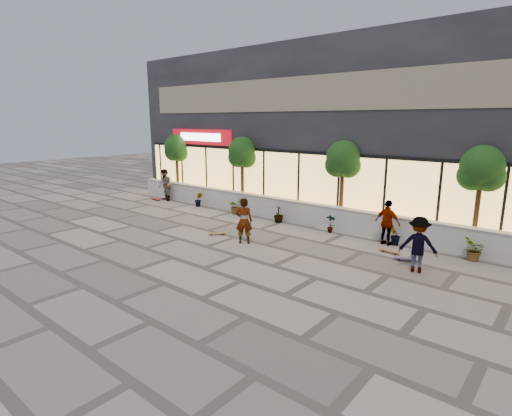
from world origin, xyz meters
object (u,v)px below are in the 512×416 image
Objects in this scene: skater_left at (165,185)px; skater_center at (244,221)px; tree_west at (176,149)px; skateboard_right_near at (390,251)px; skateboard_center at (217,233)px; tree_mideast at (343,161)px; tree_east at (481,171)px; skater_right_far at (418,245)px; skateboard_left at (156,199)px; skater_right_near at (388,223)px; tree_midwest at (242,154)px; skateboard_right_far at (406,258)px.

skater_center is at bearing -7.26° from skater_left.
skater_center is 9.92m from skater_left.
skateboard_right_near is (14.74, -2.29, -2.91)m from tree_west.
skater_center is at bearing -51.24° from skateboard_center.
tree_mideast is at bearing 148.99° from skateboard_right_near.
tree_east is 4.88× the size of skateboard_right_near.
skater_right_far reaches higher than skateboard_left.
skateboard_left is at bearing 10.69° from skater_right_near.
tree_midwest is at bearing -81.34° from skater_center.
skater_right_near is 2.18× the size of skateboard_right_far.
tree_west is 16.62m from skater_right_far.
tree_mideast reaches higher than skater_left.
tree_mideast is 4.78× the size of skateboard_right_far.
skater_left reaches higher than skater_center.
tree_mideast is at bearing 126.94° from skateboard_right_far.
skater_right_far is at bearing -38.61° from skateboard_center.
skateboard_center is at bearing -7.09° from skater_right_far.
skateboard_center is at bearing -60.19° from tree_midwest.
skateboard_center is at bearing 37.95° from skater_right_near.
tree_west is 11.50m from tree_mideast.
tree_mideast is 2.20× the size of skater_right_near.
skateboard_center is at bearing -152.10° from tree_east.
skateboard_left is (-14.38, -0.26, -0.80)m from skater_right_near.
skater_right_far is 2.60× the size of skateboard_center.
skateboard_right_far is at bearing -69.14° from skater_right_far.
skateboard_right_near is at bearing 131.86° from skateboard_right_far.
skater_right_far is at bearing -72.83° from skateboard_right_far.
tree_midwest is 6.79m from skater_center.
tree_mideast reaches higher than skateboard_center.
skateboard_left is 14.88m from skateboard_right_near.
skater_left is at bearing -179.41° from skateboard_right_near.
tree_mideast reaches higher than skater_right_near.
tree_east reaches higher than skater_center.
tree_west reaches higher than skateboard_right_near.
tree_east is 4.33m from skateboard_right_near.
tree_east is at bearing 0.00° from tree_mideast.
tree_west and tree_mideast have the same top height.
tree_midwest is 11.50m from tree_east.
tree_west reaches higher than skateboard_left.
skater_center is (9.83, -4.80, -2.07)m from tree_west.
skater_right_near is at bearing 12.80° from skater_left.
skateboard_left is at bearing -171.86° from tree_mideast.
tree_east is 2.16× the size of skater_right_far.
tree_east is 17.45m from skateboard_left.
skateboard_left is at bearing -174.45° from tree_east.
skateboard_right_near is (-2.26, -2.29, -2.91)m from tree_east.
skater_right_far is at bearing -37.51° from tree_mideast.
skateboard_right_near is at bearing 128.78° from skater_right_near.
skateboard_center is 8.83m from skateboard_left.
tree_mideast is at bearing -142.57° from skater_center.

